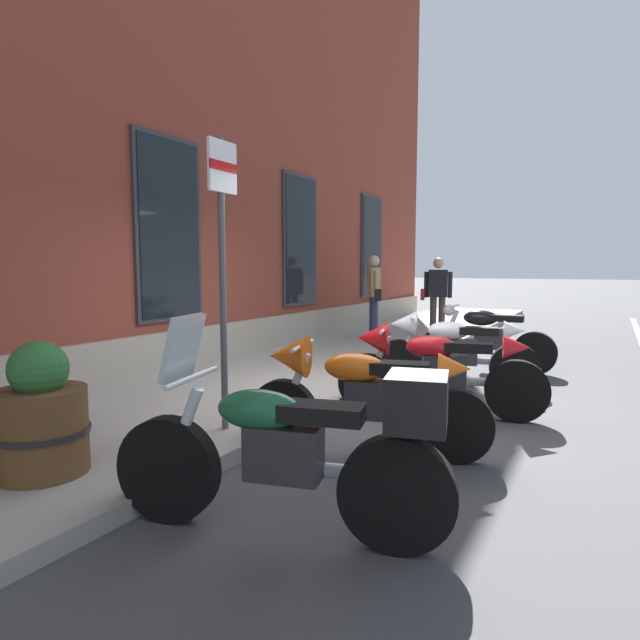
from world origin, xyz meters
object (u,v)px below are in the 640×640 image
parking_sign (223,245)px  barrel_planter (41,419)px  pedestrian_tan_coat (374,291)px  motorcycle_red_sport (432,365)px  motorcycle_orange_sport (356,391)px  pedestrian_dark_jacket (438,292)px  motorcycle_green_touring (294,448)px  motorcycle_white_sport (449,347)px  motorcycle_black_naked (486,339)px

parking_sign → barrel_planter: 1.97m
pedestrian_tan_coat → motorcycle_red_sport: bearing=-150.4°
motorcycle_orange_sport → barrel_planter: (-1.75, 1.62, -0.02)m
pedestrian_dark_jacket → barrel_planter: size_ratio=1.74×
motorcycle_green_touring → motorcycle_white_sport: 4.26m
motorcycle_green_touring → parking_sign: parking_sign is taller
motorcycle_black_naked → motorcycle_green_touring: bearing=-179.1°
motorcycle_white_sport → pedestrian_dark_jacket: 4.55m
motorcycle_green_touring → pedestrian_dark_jacket: pedestrian_dark_jacket is taller
motorcycle_red_sport → barrel_planter: barrel_planter is taller
parking_sign → pedestrian_dark_jacket: bearing=1.9°
motorcycle_white_sport → barrel_planter: bearing=160.0°
pedestrian_tan_coat → motorcycle_green_touring: bearing=-160.2°
motorcycle_green_touring → motorcycle_red_sport: size_ratio=0.95×
pedestrian_tan_coat → barrel_planter: size_ratio=1.79×
pedestrian_tan_coat → motorcycle_white_sport: bearing=-143.3°
motorcycle_black_naked → pedestrian_tan_coat: size_ratio=1.19×
motorcycle_black_naked → barrel_planter: (-6.07, 1.81, 0.04)m
motorcycle_orange_sport → barrel_planter: size_ratio=2.15×
motorcycle_white_sport → motorcycle_black_naked: 1.52m
motorcycle_red_sport → pedestrian_tan_coat: (4.69, 2.67, 0.54)m
motorcycle_orange_sport → motorcycle_black_naked: (4.31, -0.19, -0.06)m
motorcycle_green_touring → motorcycle_red_sport: motorcycle_green_touring is taller
motorcycle_orange_sport → motorcycle_red_sport: motorcycle_orange_sport is taller
motorcycle_orange_sport → motorcycle_white_sport: size_ratio=0.99×
barrel_planter → pedestrian_dark_jacket: bearing=-1.5°
motorcycle_black_naked → pedestrian_dark_jacket: bearing=29.6°
motorcycle_orange_sport → motorcycle_white_sport: motorcycle_white_sport is taller
motorcycle_green_touring → barrel_planter: 1.92m
motorcycle_black_naked → motorcycle_red_sport: bearing=-179.5°
motorcycle_red_sport → motorcycle_white_sport: bearing=7.7°
motorcycle_orange_sport → motorcycle_red_sport: (1.44, -0.21, -0.00)m
motorcycle_orange_sport → motorcycle_black_naked: same height
motorcycle_red_sport → parking_sign: (-1.75, 1.36, 1.24)m
motorcycle_white_sport → barrel_planter: (-4.55, 1.65, -0.03)m
motorcycle_green_touring → pedestrian_tan_coat: size_ratio=1.21×
motorcycle_green_touring → motorcycle_orange_sport: bearing=10.7°
parking_sign → motorcycle_black_naked: bearing=-16.1°
motorcycle_orange_sport → motorcycle_white_sport: (2.80, -0.03, 0.01)m
motorcycle_green_touring → pedestrian_tan_coat: pedestrian_tan_coat is taller
motorcycle_black_naked → pedestrian_dark_jacket: (2.78, 1.58, 0.57)m
motorcycle_green_touring → motorcycle_orange_sport: 1.48m
motorcycle_orange_sport → parking_sign: 1.72m
motorcycle_red_sport → barrel_planter: (-3.20, 1.84, -0.02)m
motorcycle_black_naked → parking_sign: bearing=163.9°
motorcycle_green_touring → barrel_planter: size_ratio=2.17×
pedestrian_dark_jacket → parking_sign: 7.45m
parking_sign → motorcycle_orange_sport: bearing=-75.0°
motorcycle_white_sport → motorcycle_black_naked: bearing=-5.9°
pedestrian_tan_coat → motorcycle_black_naked: bearing=-124.6°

